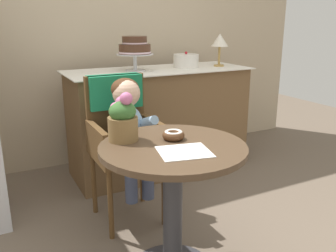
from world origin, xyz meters
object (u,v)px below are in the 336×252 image
at_px(donut_front, 173,135).
at_px(round_layer_cake, 186,61).
at_px(seated_child, 129,125).
at_px(tiered_cake_stand, 135,48).
at_px(table_lamp, 220,41).
at_px(wicker_chair, 121,124).
at_px(cafe_table, 173,185).
at_px(flower_vase, 123,119).

height_order(donut_front, round_layer_cake, round_layer_cake).
relative_size(seated_child, round_layer_cake, 3.33).
bearing_deg(seated_child, donut_front, -84.08).
relative_size(seated_child, donut_front, 6.43).
height_order(tiered_cake_stand, table_lamp, table_lamp).
height_order(seated_child, donut_front, seated_child).
bearing_deg(donut_front, table_lamp, 47.33).
height_order(wicker_chair, tiered_cake_stand, tiered_cake_stand).
distance_m(donut_front, round_layer_cake, 1.46).
distance_m(cafe_table, wicker_chair, 0.74).
xyz_separation_m(cafe_table, wicker_chair, (-0.01, 0.72, 0.13)).
relative_size(tiered_cake_stand, table_lamp, 1.05).
xyz_separation_m(wicker_chair, donut_front, (0.05, -0.65, 0.10)).
xyz_separation_m(cafe_table, round_layer_cake, (0.81, 1.30, 0.45)).
distance_m(wicker_chair, round_layer_cake, 1.05).
height_order(cafe_table, tiered_cake_stand, tiered_cake_stand).
bearing_deg(donut_front, wicker_chair, 94.51).
height_order(donut_front, flower_vase, flower_vase).
distance_m(cafe_table, seated_child, 0.59).
distance_m(wicker_chair, table_lamp, 1.33).
xyz_separation_m(wicker_chair, tiered_cake_stand, (0.35, 0.58, 0.44)).
relative_size(cafe_table, round_layer_cake, 3.30).
bearing_deg(cafe_table, wicker_chair, 90.61).
bearing_deg(table_lamp, tiered_cake_stand, 175.80).
bearing_deg(round_layer_cake, wicker_chair, -144.90).
bearing_deg(wicker_chair, cafe_table, -96.17).
height_order(seated_child, tiered_cake_stand, tiered_cake_stand).
bearing_deg(round_layer_cake, table_lamp, -10.96).
bearing_deg(wicker_chair, table_lamp, 17.92).
distance_m(wicker_chair, flower_vase, 0.61).
bearing_deg(cafe_table, donut_front, 60.52).
height_order(donut_front, table_lamp, table_lamp).
bearing_deg(flower_vase, tiered_cake_stand, 64.92).
xyz_separation_m(cafe_table, flower_vase, (-0.19, 0.18, 0.32)).
xyz_separation_m(flower_vase, round_layer_cake, (1.00, 1.12, 0.13)).
bearing_deg(tiered_cake_stand, flower_vase, -115.08).
height_order(cafe_table, wicker_chair, wicker_chair).
xyz_separation_m(donut_front, flower_vase, (-0.23, 0.10, 0.09)).
bearing_deg(tiered_cake_stand, table_lamp, -4.20).
bearing_deg(seated_child, cafe_table, -89.22).
height_order(wicker_chair, donut_front, wicker_chair).
bearing_deg(seated_child, flower_vase, -114.66).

